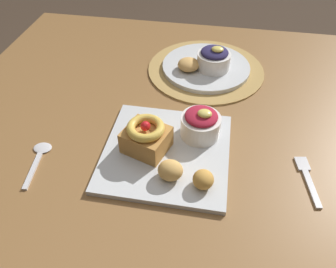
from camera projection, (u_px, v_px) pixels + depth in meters
ground_plane at (186, 254)px, 1.29m from camera, size 8.00×8.00×0.00m
dining_table at (196, 144)px, 0.85m from camera, size 1.25×0.97×0.73m
woven_placemat at (207, 69)px, 0.92m from camera, size 0.33×0.33×0.00m
front_plate at (166, 152)px, 0.69m from camera, size 0.26×0.26×0.01m
cake_slice at (146, 137)px, 0.66m from camera, size 0.11×0.10×0.07m
berry_ramekin at (201, 124)px, 0.70m from camera, size 0.09×0.09×0.07m
fritter_front at (170, 170)px, 0.62m from camera, size 0.05×0.04×0.04m
fritter_middle at (203, 179)px, 0.61m from camera, size 0.04×0.04×0.04m
back_plate at (207, 67)px, 0.92m from camera, size 0.25×0.25×0.01m
back_ramekin at (214, 59)px, 0.88m from camera, size 0.09×0.09×0.07m
back_pastry at (189, 65)px, 0.89m from camera, size 0.06×0.06×0.03m
fork at (307, 177)px, 0.64m from camera, size 0.04×0.13×0.00m
spoon at (39, 157)px, 0.68m from camera, size 0.04×0.13×0.00m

